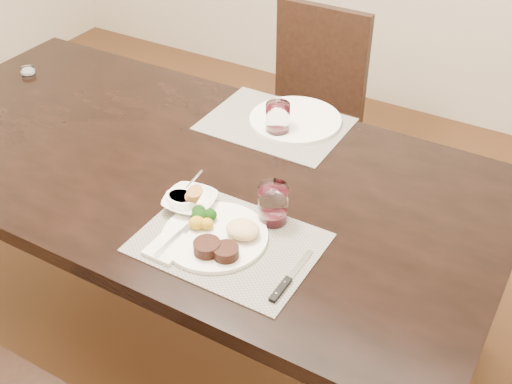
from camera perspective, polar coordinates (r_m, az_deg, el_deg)
The scene contains 14 objects.
ground_plane at distance 2.48m, azimuth -5.73°, elevation -11.70°, with size 4.50×4.50×0.00m, color #452B16.
dining_table at distance 2.03m, azimuth -6.86°, elevation 0.86°, with size 2.00×1.00×0.75m.
chair_far at distance 2.80m, azimuth 4.67°, elevation 7.87°, with size 0.42×0.42×0.90m.
placemat_near at distance 1.67m, azimuth -2.45°, elevation -4.51°, with size 0.46×0.34×0.00m, color gray.
placemat_far at distance 2.16m, azimuth 1.74°, elevation 6.06°, with size 0.46×0.34×0.00m, color gray.
dinner_plate at distance 1.67m, azimuth -3.37°, elevation -3.90°, with size 0.28×0.28×0.05m.
napkin_fork at distance 1.67m, azimuth -7.34°, elevation -4.38°, with size 0.09×0.16×0.02m.
steak_knife at distance 1.55m, azimuth 2.62°, elevation -8.11°, with size 0.02×0.20×0.01m.
cracker_bowl at distance 1.78m, azimuth -5.87°, elevation -0.85°, with size 0.16×0.16×0.06m.
sauce_ramekin at distance 1.78m, azimuth -6.63°, elevation -0.72°, with size 0.09×0.14×0.07m.
wine_glass_near at distance 1.71m, azimuth 1.50°, elevation -1.22°, with size 0.08×0.08×0.11m.
far_plate at distance 2.17m, azimuth 3.52°, elevation 6.43°, with size 0.31×0.31×0.01m, color white.
wine_glass_far at distance 2.08m, azimuth 1.94°, elevation 6.36°, with size 0.08×0.08×0.11m.
salt_cellar at distance 2.63m, azimuth -19.63°, elevation 10.08°, with size 0.05×0.05×0.02m.
Camera 1 is at (1.03, -1.29, 1.86)m, focal length 45.00 mm.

